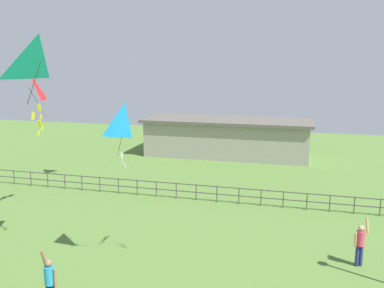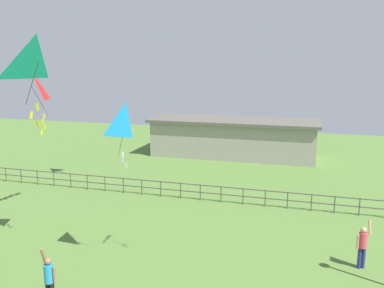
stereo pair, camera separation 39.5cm
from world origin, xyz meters
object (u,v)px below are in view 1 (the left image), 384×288
Objects in this scene: person_2 at (360,242)px; kite_2 at (125,122)px; person_0 at (50,280)px; kite_1 at (41,63)px; kite_4 at (29,89)px.

kite_2 reaches higher than person_2.
person_0 is 11.44m from person_2.
kite_1 is at bearing -90.67° from kite_2.
kite_1 reaches higher than kite_4.
kite_4 is (-2.86, 3.58, 5.81)m from person_0.
person_2 is 10.14m from kite_2.
kite_1 is (-8.84, -6.93, 6.83)m from person_2.
kite_2 is (0.06, 4.90, -2.19)m from kite_1.
kite_2 is at bearing 0.62° from kite_4.
kite_2 is (1.16, 3.62, 4.62)m from person_0.
person_0 is at bearing -107.76° from kite_2.
kite_2 is at bearing 72.24° from person_0.
kite_4 is (-4.02, -0.04, 1.19)m from kite_2.
person_2 is at bearing 9.21° from kite_4.
kite_1 is at bearing -141.92° from person_2.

